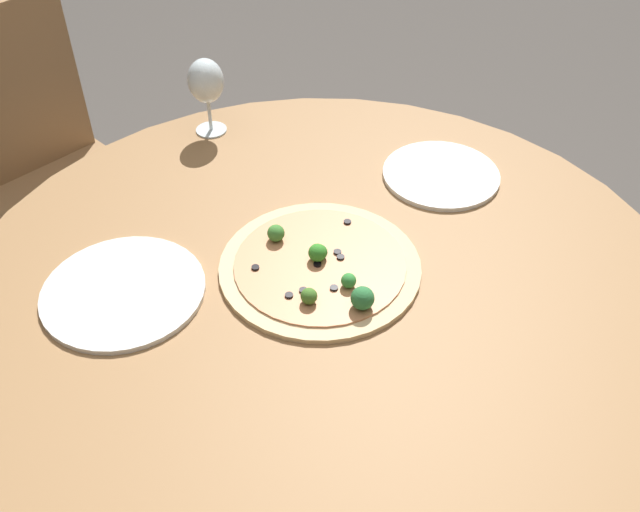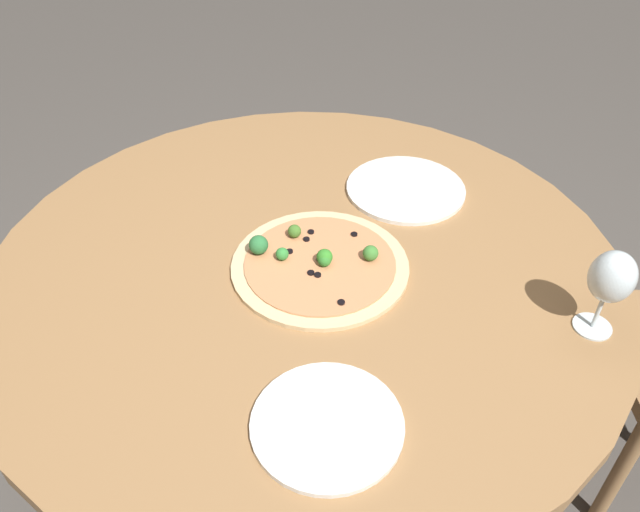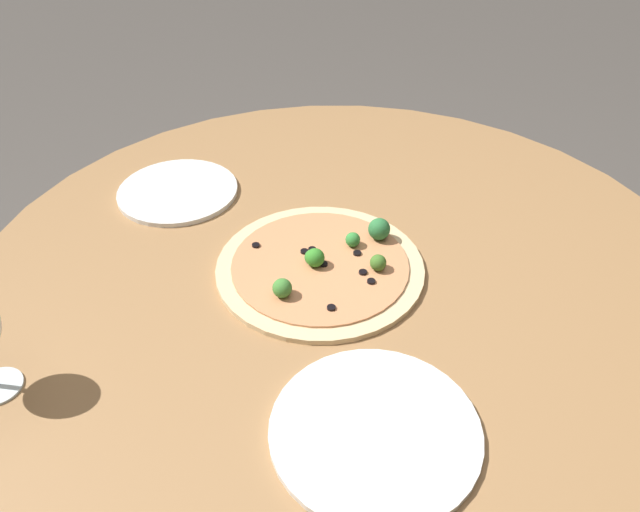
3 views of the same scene
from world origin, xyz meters
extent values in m
plane|color=#4C4742|center=(0.00, 0.00, 0.00)|extent=(12.00, 12.00, 0.00)
cylinder|color=olive|center=(0.00, 0.00, 0.72)|extent=(1.30, 1.30, 0.04)
cylinder|color=olive|center=(-0.40, -0.40, 0.35)|extent=(0.05, 0.05, 0.71)
cylinder|color=olive|center=(-0.40, 0.40, 0.35)|extent=(0.05, 0.05, 0.71)
cylinder|color=olive|center=(0.40, 0.40, 0.35)|extent=(0.05, 0.05, 0.71)
cube|color=#997047|center=(-0.86, -0.32, 0.45)|extent=(0.51, 0.51, 0.04)
cube|color=#997047|center=(-1.04, -0.38, 0.70)|extent=(0.16, 0.37, 0.46)
cylinder|color=#997047|center=(-0.64, -0.42, 0.21)|extent=(0.04, 0.04, 0.43)
cylinder|color=#997047|center=(-0.76, -0.10, 0.21)|extent=(0.04, 0.04, 0.43)
cylinder|color=#997047|center=(-0.96, -0.54, 0.21)|extent=(0.04, 0.04, 0.43)
cylinder|color=#997047|center=(-1.08, -0.22, 0.21)|extent=(0.04, 0.04, 0.43)
cylinder|color=#DBBC89|center=(-0.04, 0.01, 0.75)|extent=(0.36, 0.36, 0.01)
cylinder|color=tan|center=(-0.04, 0.01, 0.76)|extent=(0.31, 0.31, 0.00)
sphere|color=#406E27|center=(0.04, -0.05, 0.77)|extent=(0.03, 0.03, 0.03)
sphere|color=#338437|center=(0.04, 0.03, 0.77)|extent=(0.03, 0.03, 0.03)
sphere|color=#317C2C|center=(-0.05, 0.02, 0.77)|extent=(0.03, 0.03, 0.03)
sphere|color=#3D7C32|center=(-0.13, -0.03, 0.77)|extent=(0.03, 0.03, 0.03)
sphere|color=#2C7039|center=(0.09, 0.03, 0.78)|extent=(0.04, 0.04, 0.04)
sphere|color=#338228|center=(-0.05, 0.01, 0.77)|extent=(0.03, 0.03, 0.03)
cylinder|color=black|center=(-0.03, 0.05, 0.76)|extent=(0.01, 0.01, 0.00)
cylinder|color=black|center=(0.03, 0.01, 0.76)|extent=(0.01, 0.01, 0.00)
cylinder|color=black|center=(-0.05, 0.05, 0.76)|extent=(0.01, 0.01, 0.00)
cylinder|color=black|center=(-0.04, 0.01, 0.76)|extent=(0.01, 0.01, 0.00)
cylinder|color=black|center=(-0.08, -0.09, 0.76)|extent=(0.01, 0.01, 0.00)
cylinder|color=black|center=(-0.12, 0.11, 0.76)|extent=(0.01, 0.01, 0.00)
cylinder|color=black|center=(0.01, -0.04, 0.76)|extent=(0.01, 0.01, 0.00)
cylinder|color=black|center=(0.01, -0.07, 0.76)|extent=(0.01, 0.01, 0.00)
cylinder|color=silver|center=(-0.56, 0.00, 0.75)|extent=(0.07, 0.07, 0.00)
cylinder|color=silver|center=(-0.56, 0.00, 0.78)|extent=(0.01, 0.01, 0.07)
ellipsoid|color=silver|center=(-0.56, 0.00, 0.87)|extent=(0.08, 0.08, 0.10)
cylinder|color=silver|center=(-0.13, -0.31, 0.75)|extent=(0.28, 0.28, 0.01)
cylinder|color=silver|center=(-0.18, 0.36, 0.75)|extent=(0.24, 0.24, 0.01)
camera|label=1|loc=(0.79, -0.40, 1.60)|focal=40.00mm
camera|label=2|loc=(-0.37, 0.91, 1.57)|focal=35.00mm
camera|label=3|loc=(-0.43, -0.72, 1.44)|focal=35.00mm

